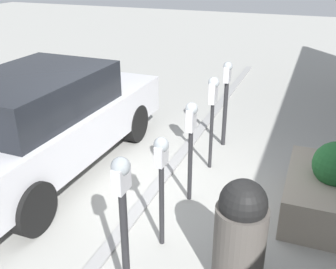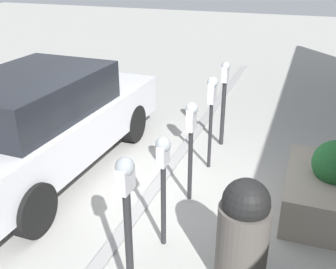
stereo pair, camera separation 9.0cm
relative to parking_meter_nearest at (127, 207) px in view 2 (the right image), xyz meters
The scene contains 10 objects.
ground_plane 2.21m from the parking_meter_nearest, 13.67° to the left, with size 40.00×40.00×0.00m, color #999993.
curb_strip 2.21m from the parking_meter_nearest, 15.97° to the left, with size 14.68×0.16×0.04m.
parking_meter_nearest is the anchor object (origin of this frame).
parking_meter_second 0.90m from the parking_meter_nearest, ahead, with size 0.19×0.16×1.35m.
parking_meter_middle 1.88m from the parking_meter_nearest, ahead, with size 0.19×0.16×1.40m.
parking_meter_fourth 2.85m from the parking_meter_nearest, ahead, with size 0.19×0.16×1.47m.
parking_meter_farthest 3.73m from the parking_meter_nearest, ahead, with size 0.18×0.15×1.49m.
planter_box 2.94m from the parking_meter_nearest, 38.64° to the right, with size 1.58×1.11×1.00m.
parked_car_front 3.01m from the parking_meter_nearest, 50.95° to the left, with size 4.53×1.87×1.56m.
trash_bin 1.23m from the parking_meter_nearest, 54.50° to the right, with size 0.52×0.52×1.16m.
Camera 2 is at (-4.38, -1.75, 3.03)m, focal length 42.00 mm.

